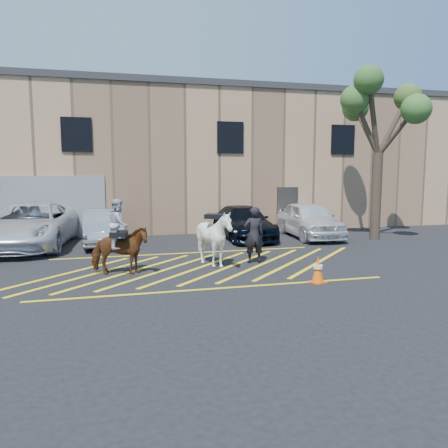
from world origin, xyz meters
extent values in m
plane|color=black|center=(0.00, 0.00, 0.00)|extent=(90.00, 90.00, 0.00)
imported|color=white|center=(-5.73, 5.00, 0.88)|extent=(3.56, 6.57, 1.75)
imported|color=#969AA3|center=(-3.00, 5.06, 0.72)|extent=(1.72, 4.43, 1.44)
imported|color=black|center=(3.10, 5.09, 0.72)|extent=(2.03, 4.94, 1.43)
imported|color=white|center=(6.11, 4.65, 0.81)|extent=(2.23, 4.88, 1.62)
imported|color=black|center=(1.90, 0.01, 0.93)|extent=(0.71, 0.50, 1.87)
cube|color=tan|center=(0.00, 12.00, 3.50)|extent=(32.00, 10.00, 7.00)
cube|color=#2D2D30|center=(0.00, 12.00, 7.15)|extent=(32.20, 10.20, 0.30)
cube|color=black|center=(-4.00, 6.96, 4.60)|extent=(1.30, 0.08, 1.50)
cube|color=black|center=(3.00, 6.96, 4.60)|extent=(1.30, 0.08, 1.50)
cube|color=black|center=(9.00, 6.96, 4.60)|extent=(1.30, 0.08, 1.50)
cube|color=#38332D|center=(6.00, 6.96, 1.10)|extent=(1.10, 0.08, 2.20)
cube|color=yellow|center=(-4.20, -0.30, 0.01)|extent=(4.20, 4.20, 0.01)
cube|color=yellow|center=(-3.15, -0.30, 0.01)|extent=(4.20, 4.20, 0.01)
cube|color=yellow|center=(-2.10, -0.30, 0.01)|extent=(4.20, 4.20, 0.01)
cube|color=yellow|center=(-1.05, -0.30, 0.01)|extent=(4.20, 4.20, 0.01)
cube|color=yellow|center=(0.00, -0.30, 0.01)|extent=(4.20, 4.20, 0.01)
cube|color=yellow|center=(1.05, -0.30, 0.01)|extent=(4.20, 4.20, 0.01)
cube|color=yellow|center=(2.10, -0.30, 0.01)|extent=(4.20, 4.20, 0.01)
cube|color=yellow|center=(3.15, -0.30, 0.01)|extent=(4.20, 4.20, 0.01)
cube|color=yellow|center=(4.20, -0.30, 0.01)|extent=(4.20, 4.20, 0.01)
cube|color=yellow|center=(0.00, 2.20, 0.01)|extent=(9.50, 0.12, 0.01)
cube|color=yellow|center=(0.00, -2.80, 0.01)|extent=(9.50, 0.12, 0.01)
imported|color=brown|center=(-2.44, -0.57, 0.71)|extent=(1.80, 1.06, 1.43)
imported|color=#A7AAB2|center=(-2.44, -0.57, 1.51)|extent=(0.67, 0.79, 1.46)
cube|color=black|center=(-2.44, -0.57, 1.21)|extent=(0.55, 0.63, 0.14)
imported|color=white|center=(0.51, -0.20, 0.90)|extent=(2.03, 2.12, 1.81)
cube|color=black|center=(0.51, -0.20, 1.61)|extent=(0.71, 0.66, 0.14)
cube|color=#FF450A|center=(2.77, -2.89, 0.01)|extent=(0.47, 0.47, 0.03)
cone|color=#FF610A|center=(2.77, -2.89, 0.38)|extent=(0.32, 0.32, 0.70)
cylinder|color=white|center=(2.77, -2.89, 0.44)|extent=(0.25, 0.25, 0.10)
cylinder|color=#413827|center=(8.65, 3.32, 1.90)|extent=(0.44, 0.44, 3.80)
cylinder|color=#443529|center=(9.43, 3.46, 4.97)|extent=(1.76, 0.51, 2.68)
cylinder|color=#463C2A|center=(8.57, 4.18, 4.80)|extent=(0.33, 1.88, 2.34)
cylinder|color=#4D3C2F|center=(8.04, 3.32, 4.85)|extent=(1.40, 0.20, 2.39)
cylinder|color=#473A2B|center=(8.99, 2.60, 4.59)|extent=(0.78, 1.62, 1.96)
cylinder|color=#433529|center=(8.17, 3.05, 5.20)|extent=(1.16, 0.77, 3.11)
sphere|color=#3D6129|center=(10.21, 3.60, 6.24)|extent=(1.20, 1.20, 1.20)
sphere|color=#4B692D|center=(8.50, 5.04, 5.91)|extent=(1.20, 1.20, 1.20)
sphere|color=#426B2E|center=(7.43, 3.32, 6.00)|extent=(1.20, 1.20, 1.20)
sphere|color=#436E2F|center=(9.33, 1.87, 5.48)|extent=(1.20, 1.20, 1.20)
sphere|color=#3D662C|center=(7.70, 2.78, 6.71)|extent=(1.20, 1.20, 1.20)
camera|label=1|loc=(-2.64, -13.50, 3.06)|focal=35.00mm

